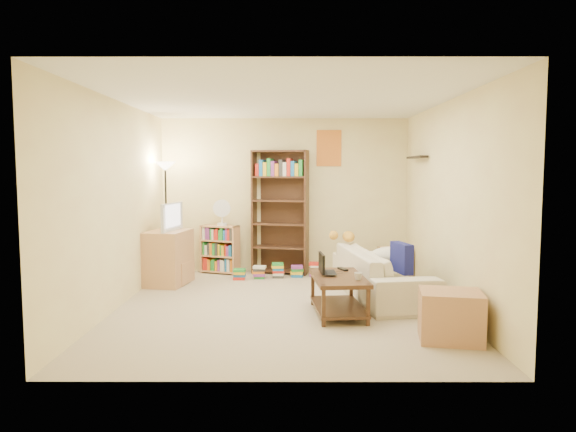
{
  "coord_description": "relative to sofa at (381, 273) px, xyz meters",
  "views": [
    {
      "loc": [
        0.07,
        -6.15,
        1.65
      ],
      "look_at": [
        0.06,
        0.69,
        1.05
      ],
      "focal_mm": 32.0,
      "sensor_mm": 36.0,
      "label": 1
    }
  ],
  "objects": [
    {
      "name": "room",
      "position": [
        -1.28,
        -0.5,
        1.31
      ],
      "size": [
        4.5,
        4.54,
        2.52
      ],
      "color": "#BFA98F",
      "rests_on": "ground"
    },
    {
      "name": "sofa",
      "position": [
        0.0,
        0.0,
        0.0
      ],
      "size": [
        2.35,
        1.42,
        0.62
      ],
      "primitive_type": "imported",
      "rotation": [
        0.0,
        0.0,
        1.71
      ],
      "color": "beige",
      "rests_on": "ground"
    },
    {
      "name": "navy_pillow",
      "position": [
        0.17,
        -0.44,
        0.28
      ],
      "size": [
        0.22,
        0.42,
        0.37
      ],
      "primitive_type": "cube",
      "rotation": [
        0.0,
        0.0,
        1.81
      ],
      "color": "navy",
      "rests_on": "sofa"
    },
    {
      "name": "cream_blanket",
      "position": [
        0.14,
        0.07,
        0.22
      ],
      "size": [
        0.57,
        0.41,
        0.24
      ],
      "primitive_type": "ellipsoid",
      "color": "silver",
      "rests_on": "sofa"
    },
    {
      "name": "tabby_cat",
      "position": [
        -0.39,
        0.76,
        0.39
      ],
      "size": [
        0.49,
        0.23,
        0.17
      ],
      "color": "gold",
      "rests_on": "sofa"
    },
    {
      "name": "coffee_table",
      "position": [
        -0.65,
        -0.86,
        -0.01
      ],
      "size": [
        0.65,
        1.06,
        0.45
      ],
      "rotation": [
        0.0,
        0.0,
        0.08
      ],
      "color": "#48301B",
      "rests_on": "ground"
    },
    {
      "name": "laptop",
      "position": [
        -0.69,
        -0.77,
        0.16
      ],
      "size": [
        0.34,
        0.23,
        0.03
      ],
      "primitive_type": "imported",
      "rotation": [
        0.0,
        0.0,
        1.59
      ],
      "color": "black",
      "rests_on": "coffee_table"
    },
    {
      "name": "laptop_screen",
      "position": [
        -0.84,
        -0.79,
        0.28
      ],
      "size": [
        0.04,
        0.34,
        0.23
      ],
      "primitive_type": "cube",
      "rotation": [
        0.0,
        0.0,
        0.08
      ],
      "color": "white",
      "rests_on": "laptop"
    },
    {
      "name": "mug",
      "position": [
        -0.45,
        -1.08,
        0.19
      ],
      "size": [
        0.1,
        0.1,
        0.08
      ],
      "primitive_type": "imported",
      "rotation": [
        0.0,
        0.0,
        -0.07
      ],
      "color": "silver",
      "rests_on": "coffee_table"
    },
    {
      "name": "tv_remote",
      "position": [
        -0.56,
        -0.51,
        0.16
      ],
      "size": [
        0.12,
        0.19,
        0.02
      ],
      "primitive_type": "cube",
      "rotation": [
        0.0,
        0.0,
        0.38
      ],
      "color": "black",
      "rests_on": "coffee_table"
    },
    {
      "name": "tv_stand",
      "position": [
        -2.98,
        0.73,
        0.09
      ],
      "size": [
        0.65,
        0.82,
        0.79
      ],
      "primitive_type": "cube",
      "rotation": [
        0.0,
        0.0,
        -0.18
      ],
      "color": "tan",
      "rests_on": "ground"
    },
    {
      "name": "television",
      "position": [
        -2.98,
        0.73,
        0.68
      ],
      "size": [
        0.73,
        0.34,
        0.4
      ],
      "primitive_type": "imported",
      "rotation": [
        0.0,
        0.0,
        1.39
      ],
      "color": "black",
      "rests_on": "tv_stand"
    },
    {
      "name": "tall_bookshelf",
      "position": [
        -1.36,
        1.54,
        0.74
      ],
      "size": [
        0.93,
        0.48,
        1.98
      ],
      "rotation": [
        0.0,
        0.0,
        -0.22
      ],
      "color": "#422B19",
      "rests_on": "ground"
    },
    {
      "name": "short_bookshelf",
      "position": [
        -2.33,
        1.54,
        0.08
      ],
      "size": [
        0.65,
        0.43,
        0.78
      ],
      "rotation": [
        0.0,
        0.0,
        -0.35
      ],
      "color": "tan",
      "rests_on": "ground"
    },
    {
      "name": "desk_fan",
      "position": [
        -2.29,
        1.5,
        0.7
      ],
      "size": [
        0.28,
        0.16,
        0.42
      ],
      "color": "white",
      "rests_on": "short_bookshelf"
    },
    {
      "name": "floor_lamp",
      "position": [
        -3.09,
        1.11,
        1.12
      ],
      "size": [
        0.3,
        0.3,
        1.79
      ],
      "color": "black",
      "rests_on": "ground"
    },
    {
      "name": "side_table",
      "position": [
        0.43,
        1.2,
        -0.07
      ],
      "size": [
        0.53,
        0.53,
        0.47
      ],
      "primitive_type": "cube",
      "rotation": [
        0.0,
        0.0,
        0.34
      ],
      "color": "tan",
      "rests_on": "ground"
    },
    {
      "name": "end_cabinet",
      "position": [
        0.36,
        -1.76,
        -0.06
      ],
      "size": [
        0.66,
        0.58,
        0.49
      ],
      "primitive_type": "cube",
      "rotation": [
        0.0,
        0.0,
        -0.18
      ],
      "color": "tan",
      "rests_on": "ground"
    },
    {
      "name": "book_stacks",
      "position": [
        -1.36,
        1.18,
        -0.21
      ],
      "size": [
        1.36,
        0.4,
        0.23
      ],
      "color": "red",
      "rests_on": "ground"
    }
  ]
}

